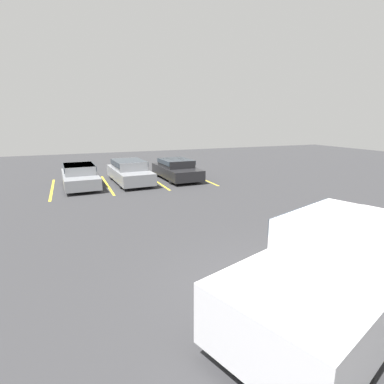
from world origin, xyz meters
The scene contains 10 objects.
ground_plane centered at (0.00, 0.00, 0.00)m, with size 60.00×60.00×0.00m, color #38383A.
stall_stripe_a centered at (-4.85, 12.56, 0.00)m, with size 0.12×5.42×0.01m, color yellow.
stall_stripe_b centered at (-2.04, 12.56, 0.00)m, with size 0.12×5.42×0.01m, color yellow.
stall_stripe_c centered at (0.78, 12.56, 0.00)m, with size 0.12×5.42×0.01m, color yellow.
stall_stripe_d centered at (3.59, 12.56, 0.00)m, with size 0.12×5.42×0.01m, color yellow.
pickup_truck centered at (0.86, -0.81, 0.93)m, with size 6.51×3.91×1.85m.
parked_sedan_a centered at (-3.43, 12.61, 0.64)m, with size 1.86×4.35×1.20m.
parked_sedan_b centered at (-0.73, 12.70, 0.68)m, with size 1.99×4.66×1.29m.
parked_sedan_c centered at (2.12, 12.66, 0.65)m, with size 1.93×4.37×1.21m.
traffic_cone centered at (4.61, 2.43, 0.32)m, with size 0.50×0.50×0.68m.
Camera 1 is at (-3.90, -4.40, 3.52)m, focal length 28.00 mm.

